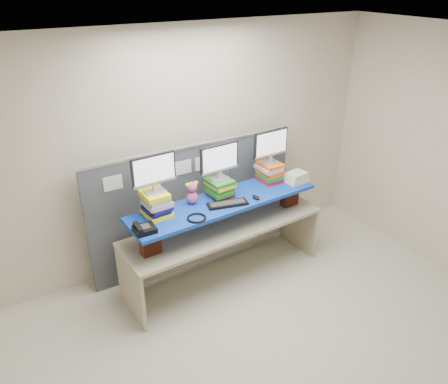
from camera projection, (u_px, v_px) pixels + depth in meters
room at (292, 228)px, 3.53m from camera, size 5.00×4.00×2.80m
cubicle_partition at (195, 205)px, 5.19m from camera, size 2.60×0.06×1.53m
desk at (224, 236)px, 4.96m from camera, size 2.39×0.83×0.71m
brick_pier_left at (150, 242)px, 4.34m from camera, size 0.21×0.12×0.27m
brick_pier_right at (290, 195)px, 5.25m from camera, size 0.21×0.12×0.27m
blue_board at (224, 202)px, 4.76m from camera, size 2.20×0.68×0.04m
book_stack_left at (156, 203)px, 4.41m from camera, size 0.28×0.33×0.26m
book_stack_center at (220, 187)px, 4.80m from camera, size 0.28×0.32×0.20m
book_stack_right at (269, 172)px, 5.15m from camera, size 0.27×0.30×0.23m
monitor_left at (154, 171)px, 4.25m from camera, size 0.46×0.14×0.40m
monitor_center at (219, 160)px, 4.65m from camera, size 0.46×0.14×0.40m
monitor_right at (271, 145)px, 4.99m from camera, size 0.46×0.14×0.40m
keyboard at (228, 204)px, 4.65m from camera, size 0.46×0.24×0.03m
mouse at (256, 197)px, 4.78m from camera, size 0.10×0.12×0.03m
desk_phone at (144, 229)px, 4.16m from camera, size 0.21×0.19×0.09m
headset at (197, 218)px, 4.39m from camera, size 0.25×0.25×0.02m
plush_toy at (192, 193)px, 4.63m from camera, size 0.15×0.11×0.25m
binder_stack at (296, 178)px, 5.13m from camera, size 0.27×0.22×0.12m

